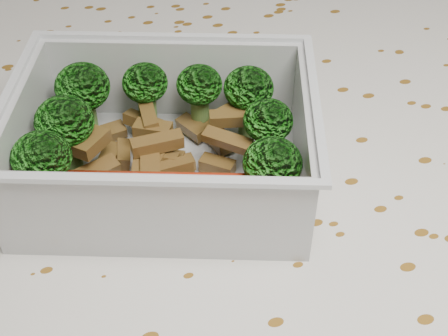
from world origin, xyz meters
name	(u,v)px	position (x,y,z in m)	size (l,w,h in m)	color
dining_table	(232,287)	(0.00, 0.00, 0.67)	(1.40, 0.90, 0.75)	brown
tablecloth	(233,241)	(0.00, 0.00, 0.72)	(1.46, 0.96, 0.19)	silver
lunch_container	(165,152)	(-0.04, 0.04, 0.78)	(0.23, 0.21, 0.07)	silver
broccoli_florets	(155,117)	(-0.04, 0.05, 0.80)	(0.18, 0.15, 0.05)	#608C3F
meat_pile	(162,145)	(-0.03, 0.05, 0.78)	(0.14, 0.08, 0.03)	brown
sausage	(165,195)	(-0.05, 0.00, 0.78)	(0.16, 0.07, 0.03)	red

